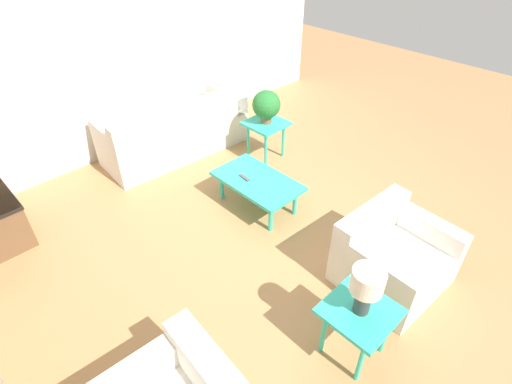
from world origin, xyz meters
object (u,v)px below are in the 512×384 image
object	(u,v)px
coffee_table	(257,182)
side_table_lamp	(359,317)
potted_plant	(266,105)
table_lamp	(367,286)
sofa	(177,133)
armchair	(391,257)
side_table_plant	(266,128)

from	to	relation	value
coffee_table	side_table_lamp	bearing A→B (deg)	157.79
potted_plant	table_lamp	size ratio (longest dim) A/B	1.06
potted_plant	table_lamp	bearing A→B (deg)	147.87
potted_plant	coffee_table	bearing A→B (deg)	129.75
potted_plant	table_lamp	distance (m)	3.22
coffee_table	table_lamp	bearing A→B (deg)	157.79
sofa	table_lamp	distance (m)	3.83
armchair	table_lamp	size ratio (longest dim) A/B	2.33
coffee_table	table_lamp	distance (m)	2.19
sofa	side_table_plant	distance (m)	1.31
sofa	side_table_lamp	xyz separation A→B (m)	(-3.70, 0.84, 0.14)
armchair	side_table_lamp	bearing A→B (deg)	-163.22
potted_plant	sofa	bearing A→B (deg)	41.98
side_table_lamp	potted_plant	bearing A→B (deg)	-32.13
armchair	side_table_lamp	world-z (taller)	armchair
table_lamp	sofa	bearing A→B (deg)	-12.85
side_table_plant	table_lamp	world-z (taller)	table_lamp
coffee_table	side_table_lamp	distance (m)	2.14
coffee_table	sofa	bearing A→B (deg)	-1.25
side_table_lamp	potted_plant	size ratio (longest dim) A/B	1.19
armchair	coffee_table	world-z (taller)	armchair
armchair	side_table_lamp	xyz separation A→B (m)	(-0.22, 0.94, 0.18)
side_table_plant	side_table_lamp	distance (m)	3.22
potted_plant	armchair	bearing A→B (deg)	162.79
sofa	coffee_table	world-z (taller)	sofa
sofa	side_table_lamp	world-z (taller)	sofa
potted_plant	table_lamp	xyz separation A→B (m)	(-2.73, 1.71, 0.03)
table_lamp	armchair	bearing A→B (deg)	-76.52
table_lamp	side_table_plant	bearing A→B (deg)	-32.13
potted_plant	side_table_lamp	bearing A→B (deg)	147.87
side_table_lamp	coffee_table	bearing A→B (deg)	-22.21
side_table_plant	coffee_table	bearing A→B (deg)	129.75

